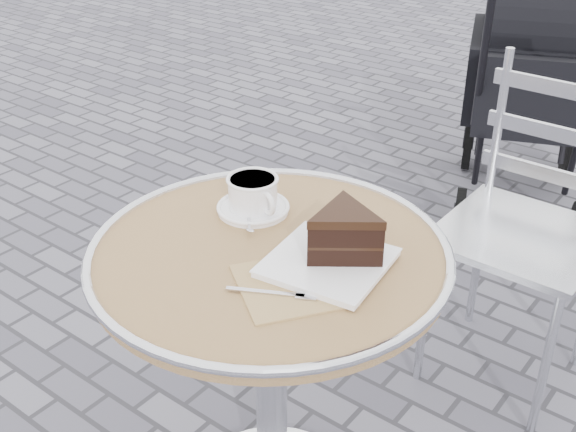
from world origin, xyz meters
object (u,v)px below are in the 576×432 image
Objects in this scene: bistro_chair at (541,192)px; baby_stroller at (532,90)px; cafe_table at (270,317)px; cappuccino_set at (253,197)px; cake_plate_set at (340,241)px.

baby_stroller is at bearing 112.05° from bistro_chair.
cafe_table is 0.26m from cappuccino_set.
cappuccino_set is 0.18× the size of bistro_chair.
cake_plate_set is 0.88m from bistro_chair.
cafe_table is 0.26m from cake_plate_set.
bistro_chair is (0.10, 0.84, -0.21)m from cake_plate_set.
cafe_table is at bearing -170.61° from cake_plate_set.
cafe_table is at bearing -107.58° from baby_stroller.
bistro_chair reaches higher than cafe_table.
cafe_table is 4.42× the size of cappuccino_set.
cafe_table is 1.91m from baby_stroller.
cake_plate_set is 0.30× the size of baby_stroller.
baby_stroller is at bearing 95.10° from cafe_table.
cappuccino_set is 0.49× the size of cake_plate_set.
bistro_chair is at bearing 75.25° from cake_plate_set.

